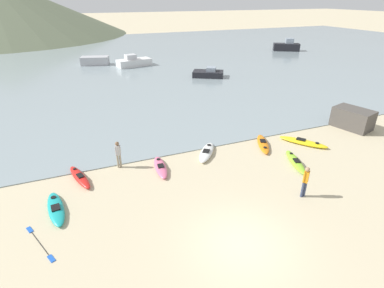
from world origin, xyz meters
The scene contains 17 objects.
ground_plane centered at (0.00, 0.00, 0.00)m, with size 400.00×400.00×0.00m, color #C6B793.
bay_water centered at (0.00, 43.62, 0.03)m, with size 160.00×70.00×0.06m, color gray.
kayak_on_sand_0 centered at (-7.27, 5.34, 0.15)m, with size 1.04×3.00×0.34m.
kayak_on_sand_1 centered at (-1.40, 7.18, 0.15)m, with size 0.99×2.72×0.35m.
kayak_on_sand_2 centered at (6.59, 4.59, 0.16)m, with size 1.59×3.03×0.36m.
kayak_on_sand_3 centered at (8.97, 6.66, 0.16)m, with size 2.59×3.19×0.36m.
kayak_on_sand_4 centered at (1.99, 7.85, 0.16)m, with size 2.33×2.75×0.36m.
kayak_on_sand_5 centered at (-6.00, 7.86, 0.16)m, with size 1.30×2.94×0.36m.
kayak_on_sand_6 centered at (6.19, 7.52, 0.14)m, with size 1.94×3.03×0.33m.
person_near_foreground centered at (4.69, 1.72, 1.01)m, with size 0.36×0.31×1.76m.
person_near_waterline centered at (-3.65, 8.36, 0.99)m, with size 0.35×0.24×1.74m.
moored_boat_0 centered at (-1.62, 40.23, 0.66)m, with size 4.39×2.97×1.20m.
moored_boat_1 centered at (11.02, 26.86, 0.50)m, with size 4.40×3.81×1.25m.
moored_boat_2 centered at (3.57, 37.02, 0.66)m, with size 5.22×2.93×1.71m.
moored_boat_3 centered at (33.48, 39.83, 0.84)m, with size 5.04×3.99×2.24m.
loose_paddle centered at (-7.93, 3.28, 0.01)m, with size 1.25×2.63×0.03m.
shoreline_rock centered at (14.53, 7.58, 0.78)m, with size 2.81×1.76×1.55m, color #4C4742.
Camera 1 is at (-5.55, -7.97, 9.45)m, focal length 28.00 mm.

